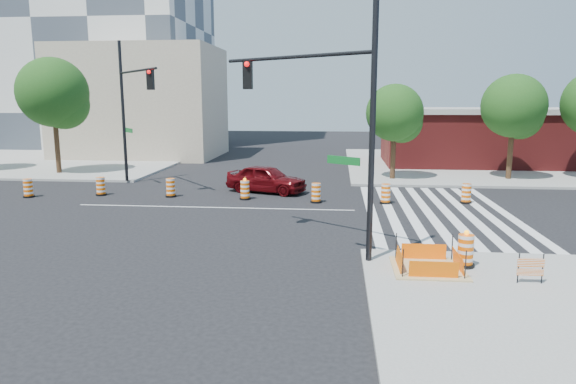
% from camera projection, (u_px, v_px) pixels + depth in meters
% --- Properties ---
extents(ground, '(120.00, 120.00, 0.00)m').
position_uv_depth(ground, '(214.00, 208.00, 25.69)').
color(ground, black).
rests_on(ground, ground).
extents(sidewalk_ne, '(22.00, 22.00, 0.15)m').
position_uv_depth(sidewalk_ne, '(484.00, 165.00, 41.60)').
color(sidewalk_ne, gray).
rests_on(sidewalk_ne, ground).
extents(sidewalk_nw, '(22.00, 22.00, 0.15)m').
position_uv_depth(sidewalk_nw, '(62.00, 160.00, 45.01)').
color(sidewalk_nw, gray).
rests_on(sidewalk_nw, ground).
extents(crosswalk_east, '(6.75, 13.50, 0.01)m').
position_uv_depth(crosswalk_east, '(437.00, 212.00, 24.66)').
color(crosswalk_east, silver).
rests_on(crosswalk_east, ground).
extents(lane_centerline, '(14.00, 0.12, 0.01)m').
position_uv_depth(lane_centerline, '(214.00, 207.00, 25.69)').
color(lane_centerline, silver).
rests_on(lane_centerline, ground).
extents(excavation_pit, '(2.20, 2.20, 0.90)m').
position_uv_depth(excavation_pit, '(428.00, 267.00, 15.99)').
color(excavation_pit, tan).
rests_on(excavation_pit, ground).
extents(brick_storefront, '(16.50, 8.50, 4.60)m').
position_uv_depth(brick_storefront, '(486.00, 137.00, 41.19)').
color(brick_storefront, maroon).
rests_on(brick_storefront, ground).
extents(beige_midrise, '(14.00, 10.00, 10.00)m').
position_uv_depth(beige_midrise, '(142.00, 102.00, 47.46)').
color(beige_midrise, tan).
rests_on(beige_midrise, ground).
extents(red_coupe, '(5.05, 3.34, 1.60)m').
position_uv_depth(red_coupe, '(266.00, 179.00, 29.70)').
color(red_coupe, '#4E060A').
rests_on(red_coupe, ground).
extents(signal_pole_se, '(5.42, 3.83, 8.59)m').
position_uv_depth(signal_pole_se, '(327.00, 103.00, 17.11)').
color(signal_pole_se, black).
rests_on(signal_pole_se, ground).
extents(signal_pole_nw, '(4.25, 5.26, 8.74)m').
position_uv_depth(signal_pole_nw, '(131.00, 99.00, 30.68)').
color(signal_pole_nw, black).
rests_on(signal_pole_nw, ground).
extents(pit_drum, '(0.61, 0.61, 1.19)m').
position_uv_depth(pit_drum, '(465.00, 252.00, 16.16)').
color(pit_drum, black).
rests_on(pit_drum, ground).
extents(barricade, '(0.75, 0.05, 0.88)m').
position_uv_depth(barricade, '(531.00, 267.00, 14.70)').
color(barricade, '#F45E05').
rests_on(barricade, ground).
extents(tree_north_b, '(4.82, 4.82, 8.20)m').
position_uv_depth(tree_north_b, '(54.00, 96.00, 35.70)').
color(tree_north_b, '#382314').
rests_on(tree_north_b, ground).
extents(tree_north_c, '(3.73, 3.72, 6.32)m').
position_uv_depth(tree_north_c, '(395.00, 116.00, 33.33)').
color(tree_north_c, '#382314').
rests_on(tree_north_c, ground).
extents(tree_north_d, '(4.08, 4.08, 6.94)m').
position_uv_depth(tree_north_d, '(514.00, 110.00, 33.18)').
color(tree_north_d, '#382314').
rests_on(tree_north_d, ground).
extents(median_drum_0, '(0.60, 0.60, 1.02)m').
position_uv_depth(median_drum_0, '(28.00, 189.00, 28.25)').
color(median_drum_0, black).
rests_on(median_drum_0, ground).
extents(median_drum_1, '(0.60, 0.60, 1.02)m').
position_uv_depth(median_drum_1, '(101.00, 187.00, 28.81)').
color(median_drum_1, black).
rests_on(median_drum_1, ground).
extents(median_drum_2, '(0.60, 0.60, 1.02)m').
position_uv_depth(median_drum_2, '(171.00, 188.00, 28.37)').
color(median_drum_2, black).
rests_on(median_drum_2, ground).
extents(median_drum_3, '(0.60, 0.60, 1.18)m').
position_uv_depth(median_drum_3, '(245.00, 191.00, 27.66)').
color(median_drum_3, black).
rests_on(median_drum_3, ground).
extents(median_drum_4, '(0.60, 0.60, 1.02)m').
position_uv_depth(median_drum_4, '(316.00, 194.00, 26.83)').
color(median_drum_4, black).
rests_on(median_drum_4, ground).
extents(median_drum_5, '(0.60, 0.60, 1.02)m').
position_uv_depth(median_drum_5, '(386.00, 194.00, 26.57)').
color(median_drum_5, black).
rests_on(median_drum_5, ground).
extents(median_drum_6, '(0.60, 0.60, 1.02)m').
position_uv_depth(median_drum_6, '(466.00, 194.00, 26.67)').
color(median_drum_6, black).
rests_on(median_drum_6, ground).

